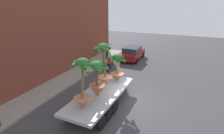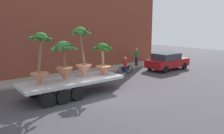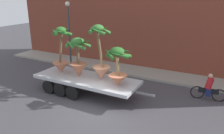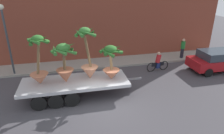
# 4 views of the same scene
# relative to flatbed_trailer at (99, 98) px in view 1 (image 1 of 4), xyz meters

# --- Properties ---
(ground_plane) EXTENTS (60.00, 60.00, 0.00)m
(ground_plane) POSITION_rel_flatbed_trailer_xyz_m (1.84, -1.37, -0.76)
(ground_plane) COLOR #423F44
(sidewalk) EXTENTS (24.00, 2.20, 0.15)m
(sidewalk) POSITION_rel_flatbed_trailer_xyz_m (1.84, 4.73, -0.69)
(sidewalk) COLOR gray
(sidewalk) RESTS_ON ground
(building_facade) EXTENTS (24.00, 1.20, 9.51)m
(building_facade) POSITION_rel_flatbed_trailer_xyz_m (1.84, 6.43, 3.99)
(building_facade) COLOR brown
(building_facade) RESTS_ON ground
(flatbed_trailer) EXTENTS (7.11, 2.31, 0.98)m
(flatbed_trailer) POSITION_rel_flatbed_trailer_xyz_m (0.00, 0.00, 0.00)
(flatbed_trailer) COLOR #B7BABF
(flatbed_trailer) RESTS_ON ground
(potted_palm_rear) EXTENTS (1.42, 1.51, 2.05)m
(potted_palm_rear) POSITION_rel_flatbed_trailer_xyz_m (2.36, -0.22, 1.19)
(potted_palm_rear) COLOR #B26647
(potted_palm_rear) RESTS_ON flatbed_trailer
(potted_palm_middle) EXTENTS (1.45, 1.55, 2.27)m
(potted_palm_middle) POSITION_rel_flatbed_trailer_xyz_m (-0.22, -0.02, 1.27)
(potted_palm_middle) COLOR #B26647
(potted_palm_middle) RESTS_ON flatbed_trailer
(potted_palm_front) EXTENTS (1.25, 1.24, 2.76)m
(potted_palm_front) POSITION_rel_flatbed_trailer_xyz_m (-1.56, 0.10, 1.32)
(potted_palm_front) COLOR #C17251
(potted_palm_front) RESTS_ON flatbed_trailer
(potted_palm_extra) EXTENTS (1.27, 1.28, 3.04)m
(potted_palm_extra) POSITION_rel_flatbed_trailer_xyz_m (1.13, 0.17, 1.36)
(potted_palm_extra) COLOR tan
(potted_palm_extra) RESTS_ON flatbed_trailer
(cyclist) EXTENTS (1.84, 0.38, 1.54)m
(cyclist) POSITION_rel_flatbed_trailer_xyz_m (6.61, 2.35, -0.09)
(cyclist) COLOR black
(cyclist) RESTS_ON ground
(parked_car) EXTENTS (4.32, 2.04, 1.58)m
(parked_car) POSITION_rel_flatbed_trailer_xyz_m (10.98, 1.36, 0.06)
(parked_car) COLOR maroon
(parked_car) RESTS_ON ground
(pedestrian_near_gate) EXTENTS (0.36, 0.36, 1.71)m
(pedestrian_near_gate) POSITION_rel_flatbed_trailer_xyz_m (9.74, 4.15, 0.28)
(pedestrian_near_gate) COLOR black
(pedestrian_near_gate) RESTS_ON sidewalk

